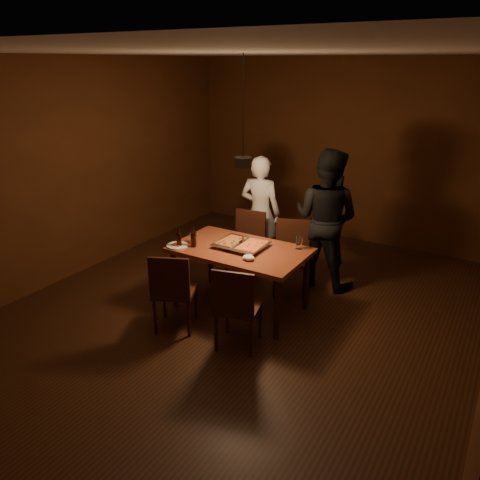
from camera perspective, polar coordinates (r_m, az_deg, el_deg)
The scene contains 19 objects.
room_shell at distance 4.94m, azimuth 0.35°, elevation 5.49°, with size 6.00×6.00×6.00m.
dining_table at distance 5.29m, azimuth 0.00°, elevation -1.76°, with size 1.50×0.90×0.75m.
chair_far_left at distance 6.14m, azimuth 0.91°, elevation 0.18°, with size 0.47×0.47×0.49m.
chair_far_right at distance 5.83m, azimuth 6.34°, elevation -1.15°, with size 0.54×0.54×0.49m.
chair_near_left at distance 4.93m, azimuth -8.24°, elevation -5.53°, with size 0.56×0.56×0.49m.
chair_near_right at distance 4.58m, azimuth -0.50°, elevation -7.47°, with size 0.51×0.51×0.49m.
pizza_tray at distance 5.28m, azimuth 0.15°, elevation -0.64°, with size 0.55×0.45×0.05m, color silver.
pizza_meat at distance 5.33m, azimuth -1.15°, elevation -0.06°, with size 0.22×0.35×0.02m, color maroon.
pizza_cheese at distance 5.19m, azimuth 1.49°, elevation -0.62°, with size 0.25×0.39×0.02m, color gold.
spatula at distance 5.28m, azimuth 0.39°, elevation -0.18°, with size 0.09×0.24×0.04m, color silver, non-canonical shape.
beer_bottle_a at distance 5.30m, azimuth -7.46°, elevation 0.29°, with size 0.06×0.06×0.22m.
beer_bottle_b at distance 5.29m, azimuth -5.72°, elevation 0.34°, with size 0.06×0.06×0.23m.
water_glass_left at distance 5.41m, azimuth -5.68°, elevation 0.24°, with size 0.08×0.08×0.13m, color silver.
water_glass_right at distance 5.26m, azimuth 7.21°, elevation -0.27°, with size 0.07×0.07×0.15m, color silver.
plate_slice at distance 5.36m, azimuth -7.65°, elevation -0.65°, with size 0.24×0.24×0.03m.
napkin at distance 4.94m, azimuth 1.04°, elevation -2.17°, with size 0.13×0.10×0.06m, color white.
diner_white at distance 6.41m, azimuth 2.47°, elevation 3.37°, with size 0.57×0.37×1.56m, color white.
diner_dark at distance 5.94m, azimuth 10.41°, elevation 2.57°, with size 0.85×0.67×1.76m, color black.
pendant_lamp at distance 4.86m, azimuth 0.36°, elevation 9.59°, with size 0.18×0.18×1.10m.
Camera 1 is at (2.44, -4.09, 2.72)m, focal length 35.00 mm.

